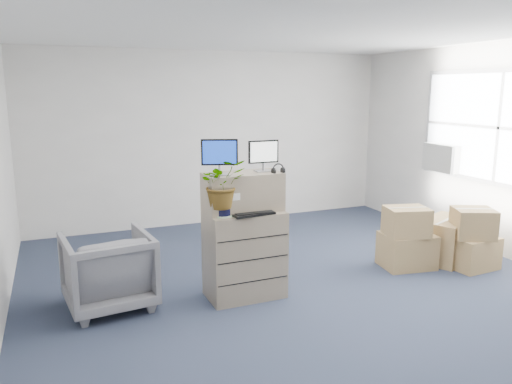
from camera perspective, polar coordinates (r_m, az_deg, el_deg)
ground at (r=5.43m, az=6.85°, el=-12.24°), size 7.00×7.00×0.00m
wall_back at (r=8.24m, az=-4.86°, el=6.13°), size 6.00×0.02×2.80m
window at (r=7.26m, az=26.17°, el=6.60°), size 0.07×2.72×1.52m
ac_unit at (r=7.88m, az=20.56°, el=3.69°), size 0.24×0.60×0.40m
filing_cabinet_lower at (r=5.36m, az=-1.31°, el=-7.11°), size 0.81×0.50×0.94m
filing_cabinet_upper at (r=5.22m, az=-1.53°, el=0.02°), size 0.81×0.42×0.40m
monitor_left at (r=5.03m, az=-4.19°, el=4.24°), size 0.36×0.19×0.37m
monitor_right at (r=5.24m, az=0.86°, el=4.36°), size 0.33×0.13×0.33m
headphones at (r=5.19m, az=2.56°, el=2.59°), size 0.13×0.02×0.13m
keyboard at (r=5.08m, az=-0.36°, el=-2.50°), size 0.46×0.24×0.02m
mouse at (r=5.24m, az=2.50°, el=-2.05°), size 0.08×0.06×0.03m
water_bottle at (r=5.25m, az=-0.28°, el=-0.72°), size 0.07×0.07×0.26m
phone_dock at (r=5.23m, az=-2.19°, el=-1.78°), size 0.05×0.05×0.12m
external_drive at (r=5.47m, az=1.97°, el=-1.34°), size 0.19×0.17×0.05m
tissue_box at (r=5.45m, az=1.23°, el=-0.72°), size 0.20×0.12×0.07m
potted_plant at (r=4.98m, az=-3.86°, el=0.23°), size 0.46×0.51×0.47m
office_chair at (r=5.33m, az=-16.55°, el=-8.20°), size 0.92×0.87×0.86m
cardboard_boxes at (r=6.74m, az=20.35°, el=-5.17°), size 1.45×1.03×0.78m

